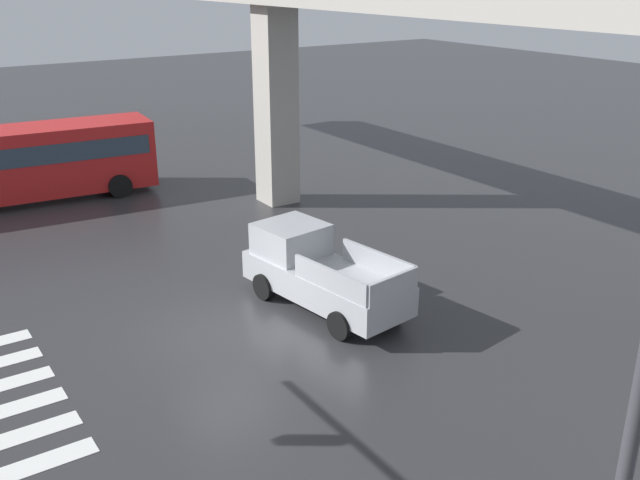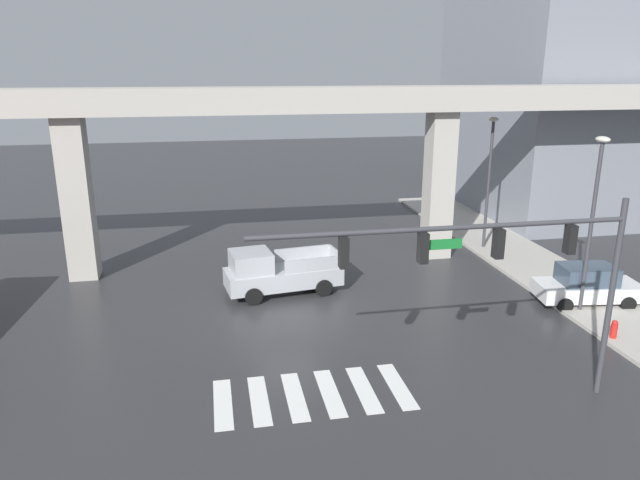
# 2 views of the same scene
# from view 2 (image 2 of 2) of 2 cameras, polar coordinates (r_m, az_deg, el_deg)

# --- Properties ---
(ground_plane) EXTENTS (120.00, 120.00, 0.00)m
(ground_plane) POSITION_cam_2_polar(r_m,az_deg,el_deg) (23.70, -3.15, -7.83)
(ground_plane) COLOR #2D2D30
(crosswalk_stripes) EXTENTS (6.05, 2.80, 0.01)m
(crosswalk_stripes) POSITION_cam_2_polar(r_m,az_deg,el_deg) (18.76, -0.74, -14.84)
(crosswalk_stripes) COLOR silver
(crosswalk_stripes) RESTS_ON ground
(elevated_overpass) EXTENTS (55.56, 2.26, 8.85)m
(elevated_overpass) POSITION_cam_2_polar(r_m,az_deg,el_deg) (28.49, -5.31, 12.13)
(elevated_overpass) COLOR #ADA89E
(elevated_overpass) RESTS_ON ground
(sidewalk_east) EXTENTS (4.00, 36.00, 0.15)m
(sidewalk_east) POSITION_cam_2_polar(r_m,az_deg,el_deg) (29.93, 22.18, -3.62)
(sidewalk_east) COLOR #ADA89E
(sidewalk_east) RESTS_ON ground
(pickup_truck) EXTENTS (5.32, 2.62, 2.08)m
(pickup_truck) POSITION_cam_2_polar(r_m,az_deg,el_deg) (26.03, -4.24, -3.20)
(pickup_truck) COLOR #A8AAAF
(pickup_truck) RESTS_ON ground
(sedan_white) EXTENTS (4.50, 2.40, 1.72)m
(sedan_white) POSITION_cam_2_polar(r_m,az_deg,el_deg) (27.38, 24.61, -4.03)
(sedan_white) COLOR silver
(sedan_white) RESTS_ON ground
(traffic_signal_mast) EXTENTS (10.89, 0.32, 6.20)m
(traffic_signal_mast) POSITION_cam_2_polar(r_m,az_deg,el_deg) (17.10, 17.31, -1.58)
(traffic_signal_mast) COLOR #38383D
(traffic_signal_mast) RESTS_ON ground
(street_lamp_near_corner) EXTENTS (0.44, 0.70, 7.24)m
(street_lamp_near_corner) POSITION_cam_2_polar(r_m,az_deg,el_deg) (25.32, 25.16, 3.09)
(street_lamp_near_corner) COLOR #38383D
(street_lamp_near_corner) RESTS_ON ground
(street_lamp_mid_block) EXTENTS (0.44, 0.70, 7.24)m
(street_lamp_mid_block) POSITION_cam_2_polar(r_m,az_deg,el_deg) (32.76, 16.22, 6.76)
(street_lamp_mid_block) COLOR #38383D
(street_lamp_mid_block) RESTS_ON ground
(street_lamp_far_north) EXTENTS (0.44, 0.70, 7.24)m
(street_lamp_far_north) POSITION_cam_2_polar(r_m,az_deg,el_deg) (41.14, 10.43, 9.04)
(street_lamp_far_north) COLOR #38383D
(street_lamp_far_north) RESTS_ON ground
(fire_hydrant) EXTENTS (0.24, 0.24, 0.85)m
(fire_hydrant) POSITION_cam_2_polar(r_m,az_deg,el_deg) (24.34, 26.73, -7.90)
(fire_hydrant) COLOR red
(fire_hydrant) RESTS_ON ground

